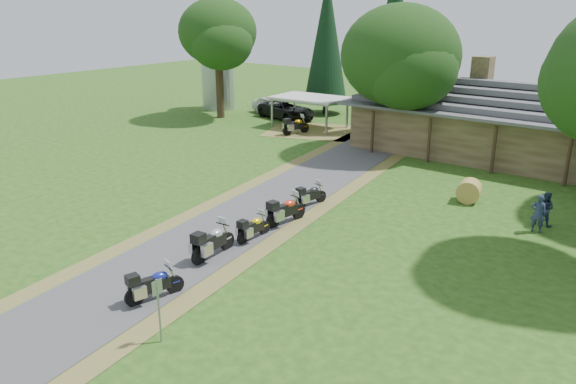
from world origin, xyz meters
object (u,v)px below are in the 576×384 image
Objects in this scene: silo at (218,76)px; motorcycle_carport_a at (296,125)px; car_dark_suv at (287,105)px; motorcycle_row_a at (154,282)px; carport at (310,112)px; motorcycle_row_d at (286,209)px; motorcycle_row_c at (254,226)px; motorcycle_row_b at (213,240)px; hay_bale at (469,191)px; motorcycle_row_e at (311,194)px; lodge at (519,120)px; car_white_sedan at (271,104)px.

motorcycle_carport_a is (12.45, -4.43, -2.33)m from silo.
silo is at bearing 87.05° from motorcycle_carport_a.
silo is 8.46m from car_dark_suv.
car_dark_suv is at bearing 45.07° from motorcycle_row_a.
carport is (11.82, -1.75, -1.82)m from silo.
motorcycle_row_d reaches higher than motorcycle_row_a.
motorcycle_row_d is (-0.02, 2.26, 0.11)m from motorcycle_row_c.
motorcycle_row_c is at bearing -7.12° from motorcycle_row_b.
motorcycle_row_a is at bearing -106.63° from hay_bale.
motorcycle_row_c is 0.99× the size of motorcycle_row_e.
motorcycle_row_e is (-1.19, 10.82, -0.04)m from motorcycle_row_a.
carport is 3.29× the size of motorcycle_row_c.
lodge is 26.65m from motorcycle_row_a.
motorcycle_row_b is (14.74, -23.93, -0.46)m from car_dark_suv.
motorcycle_row_a is (-4.07, -26.28, -1.81)m from lodge.
motorcycle_row_e is (-5.26, -15.45, -1.85)m from lodge.
motorcycle_row_c is (11.29, -20.01, -0.64)m from carport.
carport is 22.98m from motorcycle_row_c.
motorcycle_carport_a is (-10.53, 19.63, 0.00)m from motorcycle_row_b.
motorcycle_row_d is (14.84, -19.37, -0.48)m from car_dark_suv.
carport is at bearing -178.77° from lodge.
silo is 5.31× the size of hay_bale.
hay_bale is (4.81, 16.09, -0.06)m from motorcycle_row_a.
motorcycle_carport_a is (0.63, -2.68, -0.50)m from carport.
silo reaches higher than carport.
lodge is 19.71m from car_dark_suv.
car_white_sedan is 0.96× the size of car_dark_suv.
lodge is at bearing -79.09° from car_dark_suv.
motorcycle_row_d is (-4.79, -18.10, -1.75)m from lodge.
car_dark_suv is at bearing 45.96° from motorcycle_row_d.
motorcycle_row_b is 1.00× the size of motorcycle_carport_a.
motorcycle_carport_a is at bearing 24.01° from motorcycle_row_b.
car_white_sedan is 2.46m from car_dark_suv.
carport is 2.68× the size of motorcycle_row_b.
motorcycle_row_c is (17.18, -22.42, -0.40)m from car_white_sedan.
motorcycle_row_a is 16.79m from hay_bale.
car_white_sedan reaches higher than motorcycle_row_e.
silo reaches higher than car_dark_suv.
motorcycle_row_d reaches higher than motorcycle_row_e.
lodge reaches higher than motorcycle_row_d.
silo reaches higher than motorcycle_row_d.
car_dark_suv is 22.06m from motorcycle_row_e.
silo is 3.54× the size of motorcycle_row_c.
motorcycle_row_c is at bearing 22.34° from motorcycle_row_a.
car_white_sedan is 26.48m from motorcycle_row_d.
carport is at bearing 40.90° from motorcycle_row_d.
motorcycle_carport_a is at bearing 43.70° from motorcycle_row_d.
motorcycle_row_a reaches higher than motorcycle_row_c.
motorcycle_carport_a reaches higher than motorcycle_row_e.
carport reaches higher than car_white_sedan.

